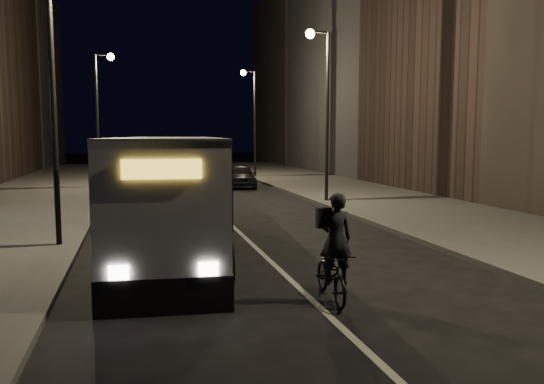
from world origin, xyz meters
TOP-DOWN VIEW (x-y plane):
  - ground at (0.00, 0.00)m, footprint 180.00×180.00m
  - sidewalk_right at (8.50, 14.00)m, footprint 7.00×70.00m
  - sidewalk_left at (-8.50, 14.00)m, footprint 7.00×70.00m
  - building_row_right at (16.00, 27.50)m, footprint 8.00×61.00m
  - streetlight_right_mid at (5.33, 12.00)m, footprint 1.20×0.44m
  - streetlight_right_far at (5.33, 28.00)m, footprint 1.20×0.44m
  - streetlight_left_near at (-5.33, 4.00)m, footprint 1.20×0.44m
  - streetlight_left_far at (-5.33, 22.00)m, footprint 1.20×0.44m
  - city_bus at (-2.43, 3.43)m, footprint 3.60×12.24m
  - cyclist_on_bicycle at (0.40, -2.46)m, footprint 0.81×1.96m
  - car_near at (3.11, 21.09)m, footprint 2.15×4.46m
  - car_mid at (-3.60, 28.09)m, footprint 2.15×4.69m
  - car_far at (0.80, 36.07)m, footprint 2.23×4.66m

SIDE VIEW (x-z plane):
  - ground at x=0.00m, z-range 0.00..0.00m
  - sidewalk_right at x=8.50m, z-range 0.00..0.16m
  - sidewalk_left at x=-8.50m, z-range 0.00..0.16m
  - car_far at x=0.80m, z-range 0.00..1.31m
  - car_near at x=3.11m, z-range 0.00..1.47m
  - cyclist_on_bicycle at x=0.40m, z-range -0.37..1.84m
  - car_mid at x=-3.60m, z-range 0.00..1.49m
  - city_bus at x=-2.43m, z-range 0.14..3.40m
  - streetlight_right_mid at x=5.33m, z-range 1.30..9.42m
  - streetlight_right_far at x=5.33m, z-range 1.30..9.42m
  - streetlight_left_near at x=-5.33m, z-range 1.30..9.42m
  - streetlight_left_far at x=-5.33m, z-range 1.30..9.42m
  - building_row_right at x=16.00m, z-range 0.00..21.00m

